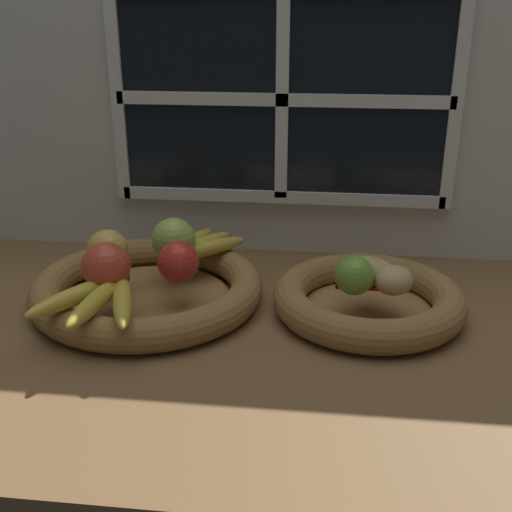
# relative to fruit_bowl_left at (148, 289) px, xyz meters

# --- Properties ---
(ground_plane) EXTENTS (1.40, 0.90, 0.03)m
(ground_plane) POSITION_rel_fruit_bowl_left_xyz_m (0.21, -0.02, -0.04)
(ground_plane) COLOR brown
(back_wall) EXTENTS (1.40, 0.05, 0.55)m
(back_wall) POSITION_rel_fruit_bowl_left_xyz_m (0.21, 0.28, 0.25)
(back_wall) COLOR silver
(back_wall) RESTS_ON ground_plane
(fruit_bowl_left) EXTENTS (0.39, 0.39, 0.05)m
(fruit_bowl_left) POSITION_rel_fruit_bowl_left_xyz_m (0.00, 0.00, 0.00)
(fruit_bowl_left) COLOR olive
(fruit_bowl_left) RESTS_ON ground_plane
(fruit_bowl_right) EXTENTS (0.31, 0.31, 0.05)m
(fruit_bowl_right) POSITION_rel_fruit_bowl_left_xyz_m (0.37, 0.00, 0.00)
(fruit_bowl_right) COLOR olive
(fruit_bowl_right) RESTS_ON ground_plane
(apple_red_right) EXTENTS (0.07, 0.07, 0.07)m
(apple_red_right) POSITION_rel_fruit_bowl_left_xyz_m (0.06, -0.03, 0.06)
(apple_red_right) COLOR red
(apple_red_right) RESTS_ON fruit_bowl_left
(apple_red_front) EXTENTS (0.08, 0.08, 0.08)m
(apple_red_front) POSITION_rel_fruit_bowl_left_xyz_m (-0.04, -0.07, 0.07)
(apple_red_front) COLOR #CC422D
(apple_red_front) RESTS_ON fruit_bowl_left
(apple_golden_left) EXTENTS (0.07, 0.07, 0.07)m
(apple_golden_left) POSITION_rel_fruit_bowl_left_xyz_m (-0.07, 0.01, 0.06)
(apple_golden_left) COLOR gold
(apple_golden_left) RESTS_ON fruit_bowl_left
(apple_green_back) EXTENTS (0.08, 0.08, 0.08)m
(apple_green_back) POSITION_rel_fruit_bowl_left_xyz_m (0.03, 0.06, 0.07)
(apple_green_back) COLOR #99B74C
(apple_green_back) RESTS_ON fruit_bowl_left
(banana_bunch_front) EXTENTS (0.17, 0.19, 0.03)m
(banana_bunch_front) POSITION_rel_fruit_bowl_left_xyz_m (-0.04, -0.13, 0.04)
(banana_bunch_front) COLOR gold
(banana_bunch_front) RESTS_ON fruit_bowl_left
(banana_bunch_back) EXTENTS (0.13, 0.16, 0.03)m
(banana_bunch_back) POSITION_rel_fruit_bowl_left_xyz_m (0.07, 0.10, 0.04)
(banana_bunch_back) COLOR gold
(banana_bunch_back) RESTS_ON fruit_bowl_left
(potato_large) EXTENTS (0.09, 0.08, 0.05)m
(potato_large) POSITION_rel_fruit_bowl_left_xyz_m (0.37, 0.00, 0.05)
(potato_large) COLOR tan
(potato_large) RESTS_ON fruit_bowl_right
(potato_small) EXTENTS (0.09, 0.08, 0.05)m
(potato_small) POSITION_rel_fruit_bowl_left_xyz_m (0.41, -0.03, 0.05)
(potato_small) COLOR tan
(potato_small) RESTS_ON fruit_bowl_right
(lime_near) EXTENTS (0.06, 0.06, 0.06)m
(lime_near) POSITION_rel_fruit_bowl_left_xyz_m (0.34, -0.04, 0.06)
(lime_near) COLOR #6B9E33
(lime_near) RESTS_ON fruit_bowl_right
(chili_pepper) EXTENTS (0.12, 0.04, 0.02)m
(chili_pepper) POSITION_rel_fruit_bowl_left_xyz_m (0.38, -0.04, 0.04)
(chili_pepper) COLOR red
(chili_pepper) RESTS_ON fruit_bowl_right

